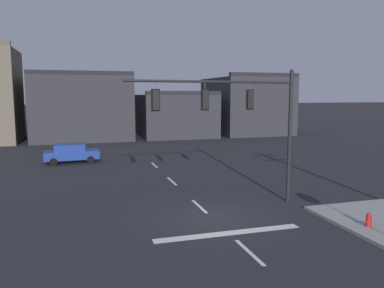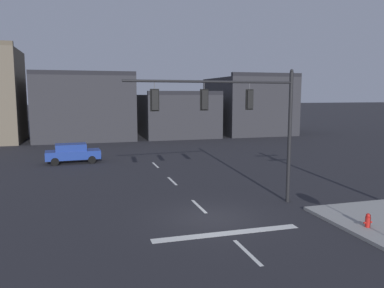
% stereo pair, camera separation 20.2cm
% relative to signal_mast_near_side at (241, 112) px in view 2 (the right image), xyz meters
% --- Properties ---
extents(ground_plane, '(400.00, 400.00, 0.00)m').
position_rel_signal_mast_near_side_xyz_m(ground_plane, '(-1.98, -1.31, -4.85)').
color(ground_plane, '#232328').
extents(stop_bar_paint, '(6.40, 0.50, 0.01)m').
position_rel_signal_mast_near_side_xyz_m(stop_bar_paint, '(-1.98, -3.31, -4.85)').
color(stop_bar_paint, silver).
rests_on(stop_bar_paint, ground).
extents(lane_centreline, '(0.16, 26.40, 0.01)m').
position_rel_signal_mast_near_side_xyz_m(lane_centreline, '(-1.98, 0.69, -4.85)').
color(lane_centreline, silver).
rests_on(lane_centreline, ground).
extents(signal_mast_near_side, '(8.81, 0.74, 7.01)m').
position_rel_signal_mast_near_side_xyz_m(signal_mast_near_side, '(0.00, 0.00, 0.00)').
color(signal_mast_near_side, black).
rests_on(signal_mast_near_side, ground).
extents(car_lot_nearside, '(4.54, 2.13, 1.61)m').
position_rel_signal_mast_near_side_xyz_m(car_lot_nearside, '(-8.45, 15.61, -3.99)').
color(car_lot_nearside, navy).
rests_on(car_lot_nearside, ground).
extents(fire_hydrant, '(0.40, 0.30, 0.75)m').
position_rel_signal_mast_near_side_xyz_m(fire_hydrant, '(3.87, -4.65, -4.52)').
color(fire_hydrant, red).
rests_on(fire_hydrant, ground).
extents(building_row, '(43.29, 13.25, 11.43)m').
position_rel_signal_mast_near_side_xyz_m(building_row, '(-1.31, 34.17, -0.72)').
color(building_row, '#665B4C').
rests_on(building_row, ground).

